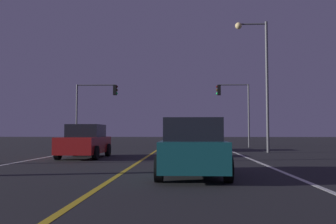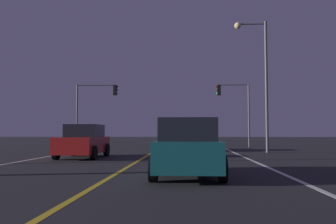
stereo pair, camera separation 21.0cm
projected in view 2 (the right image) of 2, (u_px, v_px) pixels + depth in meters
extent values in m
cube|color=silver|center=(275.00, 170.00, 12.32)|extent=(0.16, 36.75, 0.01)
cube|color=gold|center=(124.00, 169.00, 12.60)|extent=(0.16, 36.75, 0.01)
cylinder|color=black|center=(167.00, 145.00, 27.00)|extent=(0.22, 0.68, 0.68)
cylinder|color=black|center=(191.00, 145.00, 26.91)|extent=(0.22, 0.68, 0.68)
cylinder|color=black|center=(165.00, 147.00, 24.31)|extent=(0.22, 0.68, 0.68)
cylinder|color=black|center=(192.00, 147.00, 24.21)|extent=(0.22, 0.68, 0.68)
cube|color=navy|center=(179.00, 141.00, 25.63)|extent=(1.80, 4.30, 0.80)
cube|color=black|center=(179.00, 131.00, 25.42)|extent=(1.60, 2.10, 0.64)
cube|color=red|center=(169.00, 141.00, 23.57)|extent=(0.24, 0.08, 0.16)
cube|color=red|center=(187.00, 141.00, 23.51)|extent=(0.24, 0.08, 0.16)
cylinder|color=black|center=(161.00, 161.00, 12.14)|extent=(0.22, 0.68, 0.68)
cylinder|color=black|center=(215.00, 161.00, 12.04)|extent=(0.22, 0.68, 0.68)
cylinder|color=black|center=(153.00, 169.00, 9.44)|extent=(0.22, 0.68, 0.68)
cylinder|color=black|center=(223.00, 169.00, 9.35)|extent=(0.22, 0.68, 0.68)
cube|color=#145156|center=(188.00, 154.00, 10.76)|extent=(1.80, 4.30, 0.80)
cube|color=black|center=(188.00, 130.00, 10.55)|extent=(1.60, 2.10, 0.64)
cube|color=red|center=(163.00, 155.00, 8.70)|extent=(0.24, 0.08, 0.16)
cube|color=red|center=(213.00, 155.00, 8.64)|extent=(0.24, 0.08, 0.16)
cylinder|color=black|center=(94.00, 153.00, 16.95)|extent=(0.22, 0.68, 0.68)
cylinder|color=black|center=(56.00, 153.00, 17.04)|extent=(0.22, 0.68, 0.68)
cylinder|color=black|center=(107.00, 150.00, 19.64)|extent=(0.22, 0.68, 0.68)
cylinder|color=black|center=(74.00, 150.00, 19.73)|extent=(0.22, 0.68, 0.68)
cube|color=maroon|center=(83.00, 145.00, 18.36)|extent=(1.80, 4.30, 0.80)
cube|color=black|center=(85.00, 131.00, 18.65)|extent=(1.60, 2.10, 0.64)
cube|color=red|center=(104.00, 142.00, 20.43)|extent=(0.24, 0.08, 0.16)
cube|color=red|center=(83.00, 142.00, 20.49)|extent=(0.24, 0.08, 0.16)
cylinder|color=#4C4C51|center=(249.00, 116.00, 31.17)|extent=(0.14, 0.14, 5.47)
cylinder|color=#4C4C51|center=(234.00, 85.00, 31.39)|extent=(2.54, 0.10, 0.10)
cube|color=black|center=(219.00, 90.00, 31.43)|extent=(0.28, 0.36, 0.90)
sphere|color=#3A0605|center=(217.00, 87.00, 31.46)|extent=(0.20, 0.20, 0.20)
sphere|color=#3C2706|center=(217.00, 90.00, 31.44)|extent=(0.20, 0.20, 0.20)
sphere|color=#19E059|center=(217.00, 93.00, 31.42)|extent=(0.20, 0.20, 0.20)
cylinder|color=#4C4C51|center=(77.00, 116.00, 31.98)|extent=(0.14, 0.14, 5.52)
cylinder|color=#4C4C51|center=(96.00, 85.00, 32.04)|extent=(3.40, 0.10, 0.10)
cube|color=black|center=(115.00, 90.00, 31.92)|extent=(0.28, 0.36, 0.90)
sphere|color=#3A0605|center=(117.00, 87.00, 31.93)|extent=(0.20, 0.20, 0.20)
sphere|color=#3C2706|center=(117.00, 90.00, 31.91)|extent=(0.20, 0.20, 0.20)
sphere|color=#19E059|center=(117.00, 93.00, 31.90)|extent=(0.20, 0.20, 0.20)
cylinder|color=#4C4C51|center=(266.00, 86.00, 23.25)|extent=(0.18, 0.18, 8.50)
cylinder|color=#4C4C51|center=(252.00, 24.00, 23.52)|extent=(1.79, 0.10, 0.10)
sphere|color=#F9D88C|center=(238.00, 26.00, 23.57)|extent=(0.44, 0.44, 0.44)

